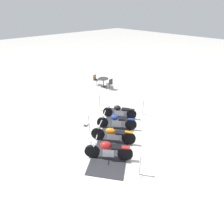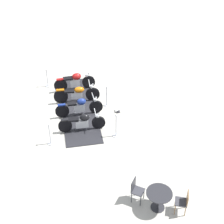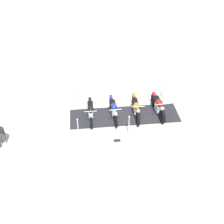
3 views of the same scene
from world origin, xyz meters
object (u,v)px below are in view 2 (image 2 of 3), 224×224
cafe_chair_near_table (183,201)px  stanchion_right_mid (107,99)px  motorcycle_copper (77,94)px  motorcycle_navy (80,106)px  motorcycle_maroon (75,81)px  cafe_table (159,196)px  info_placard (118,110)px  cafe_chair_across_table (136,189)px  stanchion_left_rear (48,81)px  motorcycle_black (82,122)px  stanchion_right_front (116,129)px  stanchion_left_front (50,137)px

cafe_chair_near_table → stanchion_right_mid: bearing=-56.8°
motorcycle_copper → motorcycle_navy: bearing=-87.4°
motorcycle_copper → motorcycle_maroon: 1.19m
cafe_table → info_placard: bearing=128.7°
motorcycle_copper → cafe_table: 7.44m
cafe_table → cafe_chair_near_table: 0.82m
info_placard → cafe_chair_near_table: bearing=9.1°
cafe_chair_across_table → stanchion_left_rear: bearing=143.9°
motorcycle_black → cafe_table: bearing=-65.7°
motorcycle_navy → stanchion_right_front: stanchion_right_front is taller
motorcycle_maroon → info_placard: 3.07m
cafe_chair_across_table → motorcycle_copper: bearing=137.2°
motorcycle_navy → motorcycle_maroon: 2.38m
stanchion_right_mid → cafe_chair_across_table: 6.08m
cafe_chair_across_table → cafe_table: bearing=-0.0°
motorcycle_copper → info_placard: motorcycle_copper is taller
stanchion_right_mid → cafe_chair_near_table: 7.00m
motorcycle_black → stanchion_left_rear: 4.48m
stanchion_right_front → motorcycle_navy: bearing=163.4°
motorcycle_maroon → stanchion_right_front: 4.47m
motorcycle_copper → cafe_chair_near_table: bearing=-66.8°
motorcycle_navy → info_placard: (1.49, 1.07, -0.43)m
stanchion_left_rear → motorcycle_copper: bearing=-15.2°
motorcycle_copper → stanchion_right_mid: (1.48, 0.36, -0.12)m
stanchion_right_front → stanchion_right_mid: 2.45m
stanchion_right_front → stanchion_left_front: bearing=-143.5°
motorcycle_black → cafe_chair_across_table: cafe_chair_across_table is taller
cafe_chair_near_table → motorcycle_maroon: bearing=-50.4°
motorcycle_navy → cafe_chair_across_table: (4.38, -3.58, 0.05)m
motorcycle_black → cafe_chair_across_table: size_ratio=1.90×
stanchion_left_front → cafe_chair_near_table: 6.16m
motorcycle_copper → cafe_chair_across_table: 6.81m
motorcycle_maroon → info_placard: (2.92, -0.84, -0.46)m
motorcycle_maroon → motorcycle_black: bearing=-93.9°
motorcycle_black → motorcycle_maroon: bearing=90.8°
stanchion_left_rear → cafe_table: bearing=-32.0°
motorcycle_copper → info_placard: (2.20, 0.12, -0.42)m
motorcycle_copper → stanchion_left_front: size_ratio=1.87×
motorcycle_maroon → cafe_chair_across_table: size_ratio=1.87×
cafe_table → cafe_chair_across_table: (-0.82, -0.02, -0.03)m
stanchion_left_rear → stanchion_left_front: bearing=-53.5°
motorcycle_navy → motorcycle_maroon: bearing=87.8°
motorcycle_maroon → cafe_chair_near_table: 9.09m
cafe_table → motorcycle_navy: bearing=145.6°
stanchion_left_front → stanchion_left_rear: size_ratio=1.00×
motorcycle_copper → stanchion_left_rear: (-2.28, 0.62, -0.15)m
motorcycle_black → stanchion_left_rear: (-3.69, 2.53, -0.12)m
cafe_table → cafe_chair_across_table: size_ratio=0.94×
motorcycle_navy → motorcycle_maroon: motorcycle_maroon is taller
motorcycle_copper → info_placard: size_ratio=5.07×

